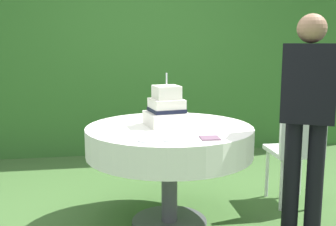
# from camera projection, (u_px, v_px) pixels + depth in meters

# --- Properties ---
(ground_plane) EXTENTS (20.00, 20.00, 0.00)m
(ground_plane) POSITION_uv_depth(u_px,v_px,m) (169.00, 222.00, 3.23)
(ground_plane) COLOR #3D602D
(foliage_hedge) EXTENTS (5.63, 0.58, 2.94)m
(foliage_hedge) POSITION_uv_depth(u_px,v_px,m) (139.00, 37.00, 5.28)
(foliage_hedge) COLOR #336628
(foliage_hedge) RESTS_ON ground_plane
(cake_table) EXTENTS (1.27, 1.27, 0.78)m
(cake_table) POSITION_uv_depth(u_px,v_px,m) (169.00, 141.00, 3.12)
(cake_table) COLOR #4C4C51
(cake_table) RESTS_ON ground_plane
(wedding_cake) EXTENTS (0.35, 0.35, 0.40)m
(wedding_cake) POSITION_uv_depth(u_px,v_px,m) (167.00, 110.00, 3.12)
(wedding_cake) COLOR white
(wedding_cake) RESTS_ON cake_table
(serving_plate_near) EXTENTS (0.11, 0.11, 0.01)m
(serving_plate_near) POSITION_uv_depth(u_px,v_px,m) (171.00, 140.00, 2.65)
(serving_plate_near) COLOR white
(serving_plate_near) RESTS_ON cake_table
(serving_plate_far) EXTENTS (0.12, 0.12, 0.01)m
(serving_plate_far) POSITION_uv_depth(u_px,v_px,m) (147.00, 140.00, 2.64)
(serving_plate_far) COLOR white
(serving_plate_far) RESTS_ON cake_table
(napkin_stack) EXTENTS (0.13, 0.13, 0.01)m
(napkin_stack) POSITION_uv_depth(u_px,v_px,m) (210.00, 138.00, 2.70)
(napkin_stack) COLOR #6B4C60
(napkin_stack) RESTS_ON cake_table
(garden_chair) EXTENTS (0.41, 0.41, 0.89)m
(garden_chair) POSITION_uv_depth(u_px,v_px,m) (297.00, 145.00, 3.47)
(garden_chair) COLOR white
(garden_chair) RESTS_ON ground_plane
(standing_person) EXTENTS (0.41, 0.35, 1.60)m
(standing_person) POSITION_uv_depth(u_px,v_px,m) (307.00, 111.00, 2.86)
(standing_person) COLOR black
(standing_person) RESTS_ON ground_plane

